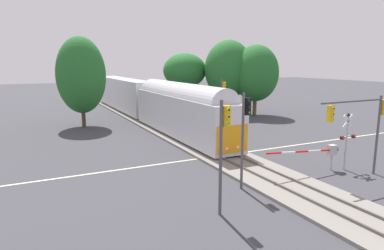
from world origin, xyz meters
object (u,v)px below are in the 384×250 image
(crossing_gate_near, at_px, (324,151))
(traffic_signal_near_right, at_px, (363,117))
(traffic_signal_far_side, at_px, (223,96))
(oak_behind_train, at_px, (81,75))
(crossing_signal_mast, at_px, (347,135))
(traffic_signal_near_left, at_px, (224,139))
(commuter_train, at_px, (147,99))
(traffic_signal_median, at_px, (245,125))
(oak_far_right, at_px, (228,69))
(maple_right_background, at_px, (256,73))
(elm_centre_background, at_px, (185,71))

(crossing_gate_near, distance_m, traffic_signal_near_right, 3.40)
(traffic_signal_far_side, bearing_deg, oak_behind_train, 145.71)
(crossing_gate_near, bearing_deg, crossing_signal_mast, -13.25)
(crossing_gate_near, relative_size, traffic_signal_near_left, 1.10)
(commuter_train, bearing_deg, traffic_signal_near_left, -101.16)
(traffic_signal_median, bearing_deg, oak_far_right, 59.69)
(traffic_signal_near_right, relative_size, traffic_signal_median, 1.00)
(traffic_signal_near_right, relative_size, oak_behind_train, 0.56)
(oak_far_right, bearing_deg, traffic_signal_far_side, -124.89)
(traffic_signal_median, bearing_deg, oak_behind_train, 102.51)
(crossing_gate_near, distance_m, traffic_signal_far_side, 15.52)
(traffic_signal_near_right, distance_m, traffic_signal_median, 8.06)
(commuter_train, height_order, crossing_gate_near, commuter_train)
(crossing_gate_near, distance_m, crossing_signal_mast, 1.97)
(crossing_signal_mast, distance_m, traffic_signal_near_left, 11.68)
(commuter_train, bearing_deg, oak_far_right, 1.17)
(oak_behind_train, distance_m, maple_right_background, 23.27)
(oak_far_right, bearing_deg, maple_right_background, -44.89)
(commuter_train, xyz_separation_m, traffic_signal_near_left, (-5.49, -27.83, 1.04))
(crossing_gate_near, distance_m, oak_behind_train, 27.70)
(traffic_signal_median, distance_m, oak_behind_train, 25.32)
(traffic_signal_far_side, xyz_separation_m, traffic_signal_median, (-7.92, -15.50, 0.05))
(traffic_signal_median, distance_m, traffic_signal_near_left, 3.84)
(traffic_signal_far_side, height_order, traffic_signal_near_left, traffic_signal_near_left)
(traffic_signal_near_right, height_order, oak_behind_train, oak_behind_train)
(traffic_signal_median, height_order, oak_far_right, oak_far_right)
(elm_centre_background, bearing_deg, oak_behind_train, -161.06)
(commuter_train, height_order, oak_far_right, oak_far_right)
(traffic_signal_far_side, bearing_deg, traffic_signal_median, -117.06)
(crossing_signal_mast, distance_m, traffic_signal_far_side, 15.75)
(crossing_signal_mast, distance_m, elm_centre_background, 30.43)
(crossing_gate_near, relative_size, elm_centre_background, 0.72)
(crossing_signal_mast, distance_m, traffic_signal_near_right, 2.26)
(commuter_train, distance_m, oak_far_right, 12.98)
(elm_centre_background, xyz_separation_m, oak_behind_train, (-15.56, -5.34, -0.22))
(crossing_signal_mast, height_order, maple_right_background, maple_right_background)
(commuter_train, xyz_separation_m, traffic_signal_median, (-2.54, -25.38, 1.05))
(traffic_signal_near_right, bearing_deg, traffic_signal_far_side, 89.86)
(commuter_train, distance_m, maple_right_background, 15.73)
(oak_behind_train, bearing_deg, maple_right_background, -4.29)
(traffic_signal_far_side, bearing_deg, crossing_gate_near, -94.23)
(traffic_signal_near_left, bearing_deg, crossing_gate_near, 15.21)
(traffic_signal_median, bearing_deg, crossing_signal_mast, -1.30)
(crossing_gate_near, xyz_separation_m, crossing_signal_mast, (1.64, -0.39, 1.02))
(commuter_train, xyz_separation_m, crossing_signal_mast, (5.89, -25.57, -0.32))
(oak_far_right, bearing_deg, commuter_train, -178.83)
(traffic_signal_far_side, relative_size, traffic_signal_median, 0.99)
(traffic_signal_median, height_order, traffic_signal_near_left, traffic_signal_median)
(traffic_signal_near_right, bearing_deg, maple_right_background, 68.14)
(oak_behind_train, bearing_deg, crossing_gate_near, -63.37)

